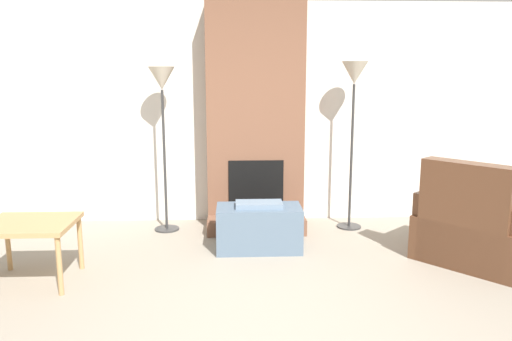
% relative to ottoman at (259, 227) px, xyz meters
% --- Properties ---
extents(wall_back, '(7.73, 0.06, 2.60)m').
position_rel_ottoman_xyz_m(wall_back, '(-0.00, 1.13, 1.07)').
color(wall_back, silver).
rests_on(wall_back, ground_plane).
extents(fireplace, '(1.10, 0.72, 2.60)m').
position_rel_ottoman_xyz_m(fireplace, '(-0.00, 0.87, 1.01)').
color(fireplace, brown).
rests_on(fireplace, ground_plane).
extents(ottoman, '(0.86, 0.45, 0.50)m').
position_rel_ottoman_xyz_m(ottoman, '(0.00, 0.00, 0.00)').
color(ottoman, slate).
rests_on(ottoman, ground_plane).
extents(armchair, '(1.25, 1.26, 1.00)m').
position_rel_ottoman_xyz_m(armchair, '(2.00, -0.46, 0.08)').
color(armchair, brown).
rests_on(armchair, ground_plane).
extents(side_table, '(0.73, 0.64, 0.54)m').
position_rel_ottoman_xyz_m(side_table, '(-1.99, -0.72, 0.24)').
color(side_table, tan).
rests_on(side_table, ground_plane).
extents(floor_lamp_left, '(0.29, 0.29, 1.85)m').
position_rel_ottoman_xyz_m(floor_lamp_left, '(-1.03, 0.70, 1.33)').
color(floor_lamp_left, '#333333').
rests_on(floor_lamp_left, ground_plane).
extents(floor_lamp_right, '(0.29, 0.29, 1.91)m').
position_rel_ottoman_xyz_m(floor_lamp_right, '(1.09, 0.70, 1.39)').
color(floor_lamp_right, '#333333').
rests_on(floor_lamp_right, ground_plane).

